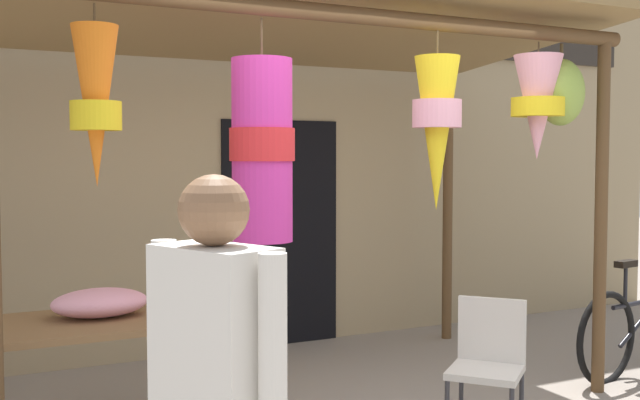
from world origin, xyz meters
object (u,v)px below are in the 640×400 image
object	(u,v)px
folding_chair	(488,358)
vendor_in_orange	(215,389)
display_table	(94,331)
flower_heap_on_table	(102,302)

from	to	relation	value
folding_chair	vendor_in_orange	distance (m)	2.52
display_table	vendor_in_orange	world-z (taller)	vendor_in_orange
folding_chair	display_table	bearing A→B (deg)	153.72
folding_chair	vendor_in_orange	xyz separation A→B (m)	(-2.12, -1.29, 0.46)
flower_heap_on_table	vendor_in_orange	distance (m)	2.37
display_table	folding_chair	distance (m)	2.31
folding_chair	flower_heap_on_table	bearing A→B (deg)	151.87
flower_heap_on_table	vendor_in_orange	world-z (taller)	vendor_in_orange
flower_heap_on_table	vendor_in_orange	bearing A→B (deg)	-92.75
flower_heap_on_table	folding_chair	world-z (taller)	flower_heap_on_table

